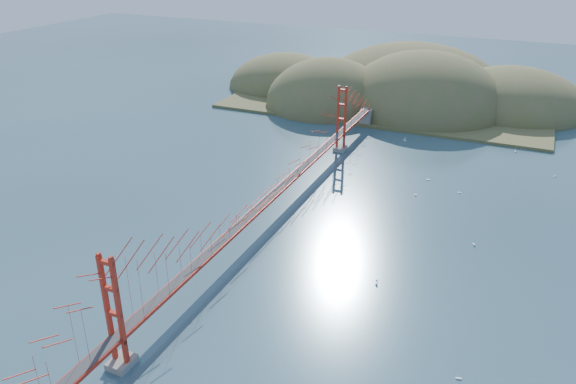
% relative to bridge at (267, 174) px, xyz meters
% --- Properties ---
extents(ground, '(320.00, 320.00, 0.00)m').
position_rel_bridge_xyz_m(ground, '(0.00, -0.18, -7.01)').
color(ground, '#2C4A59').
rests_on(ground, ground).
extents(bridge, '(2.20, 94.40, 12.00)m').
position_rel_bridge_xyz_m(bridge, '(0.00, 0.00, 0.00)').
color(bridge, gray).
rests_on(bridge, ground).
extents(far_headlands, '(84.00, 58.00, 25.00)m').
position_rel_bridge_xyz_m(far_headlands, '(2.21, 68.33, -7.01)').
color(far_headlands, brown).
rests_on(far_headlands, ground).
extents(sailboat_15, '(0.54, 0.54, 0.59)m').
position_rel_bridge_xyz_m(sailboat_15, '(28.76, 41.82, -6.87)').
color(sailboat_15, white).
rests_on(sailboat_15, ground).
extents(sailboat_8, '(0.63, 0.63, 0.67)m').
position_rel_bridge_xyz_m(sailboat_8, '(35.37, 32.60, -6.86)').
color(sailboat_8, white).
rests_on(sailboat_8, ground).
extents(sailboat_3, '(0.58, 0.48, 0.68)m').
position_rel_bridge_xyz_m(sailboat_3, '(17.09, 23.01, -6.86)').
color(sailboat_3, white).
rests_on(sailboat_3, ground).
extents(sailboat_1, '(0.58, 0.58, 0.63)m').
position_rel_bridge_xyz_m(sailboat_1, '(16.44, 16.66, -6.86)').
color(sailboat_1, white).
rests_on(sailboat_1, ground).
extents(sailboat_13, '(0.53, 0.48, 0.60)m').
position_rel_bridge_xyz_m(sailboat_13, '(28.16, -19.49, -6.87)').
color(sailboat_13, white).
rests_on(sailboat_13, ground).
extents(sailboat_16, '(0.60, 0.60, 0.64)m').
position_rel_bridge_xyz_m(sailboat_16, '(26.32, 5.12, -6.86)').
color(sailboat_16, white).
rests_on(sailboat_16, ground).
extents(sailboat_0, '(0.46, 0.56, 0.66)m').
position_rel_bridge_xyz_m(sailboat_0, '(17.52, -8.14, -6.86)').
color(sailboat_0, white).
rests_on(sailboat_0, ground).
extents(sailboat_12, '(0.67, 0.67, 0.72)m').
position_rel_bridge_xyz_m(sailboat_12, '(9.43, 39.65, -6.85)').
color(sailboat_12, white).
rests_on(sailboat_12, ground).
extents(sailboat_7, '(0.51, 0.44, 0.59)m').
position_rel_bridge_xyz_m(sailboat_7, '(22.33, 20.12, -6.87)').
color(sailboat_7, white).
rests_on(sailboat_7, ground).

